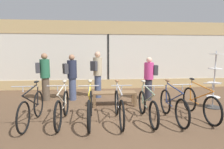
{
  "coord_description": "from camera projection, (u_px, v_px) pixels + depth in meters",
  "views": [
    {
      "loc": [
        -0.55,
        -4.61,
        1.76
      ],
      "look_at": [
        0.0,
        1.69,
        0.95
      ],
      "focal_mm": 28.0,
      "sensor_mm": 36.0,
      "label": 1
    }
  ],
  "objects": [
    {
      "name": "ground_plane",
      "position": [
        117.0,
        116.0,
        4.83
      ],
      "size": [
        24.0,
        24.0,
        0.0
      ],
      "primitive_type": "plane",
      "color": "brown"
    },
    {
      "name": "shop_back_wall",
      "position": [
        108.0,
        55.0,
        8.32
      ],
      "size": [
        12.0,
        0.08,
        3.2
      ],
      "color": "tan",
      "rests_on": "ground_plane"
    },
    {
      "name": "bicycle_far_left",
      "position": [
        32.0,
        108.0,
        4.29
      ],
      "size": [
        0.46,
        1.71,
        1.04
      ],
      "color": "black",
      "rests_on": "ground_plane"
    },
    {
      "name": "bicycle_left",
      "position": [
        62.0,
        107.0,
        4.37
      ],
      "size": [
        0.46,
        1.71,
        1.04
      ],
      "color": "black",
      "rests_on": "ground_plane"
    },
    {
      "name": "bicycle_center_left",
      "position": [
        90.0,
        108.0,
        4.32
      ],
      "size": [
        0.46,
        1.74,
        1.05
      ],
      "color": "black",
      "rests_on": "ground_plane"
    },
    {
      "name": "bicycle_center",
      "position": [
        119.0,
        107.0,
        4.41
      ],
      "size": [
        0.46,
        1.75,
        1.04
      ],
      "color": "black",
      "rests_on": "ground_plane"
    },
    {
      "name": "bicycle_center_right",
      "position": [
        147.0,
        106.0,
        4.5
      ],
      "size": [
        0.46,
        1.7,
        1.02
      ],
      "color": "black",
      "rests_on": "ground_plane"
    },
    {
      "name": "bicycle_right",
      "position": [
        173.0,
        105.0,
        4.52
      ],
      "size": [
        0.46,
        1.7,
        1.03
      ],
      "color": "black",
      "rests_on": "ground_plane"
    },
    {
      "name": "bicycle_far_right",
      "position": [
        199.0,
        103.0,
        4.7
      ],
      "size": [
        0.46,
        1.77,
        1.04
      ],
      "color": "black",
      "rests_on": "ground_plane"
    },
    {
      "name": "accessory_rack",
      "position": [
        214.0,
        85.0,
        5.51
      ],
      "size": [
        0.48,
        0.48,
        1.81
      ],
      "color": "#333333",
      "rests_on": "ground_plane"
    },
    {
      "name": "display_bench",
      "position": [
        114.0,
        94.0,
        5.77
      ],
      "size": [
        1.4,
        0.44,
        0.46
      ],
      "color": "brown",
      "rests_on": "ground_plane"
    },
    {
      "name": "customer_near_rack",
      "position": [
        72.0,
        76.0,
        6.36
      ],
      "size": [
        0.56,
        0.48,
        1.68
      ],
      "color": "#424C6B",
      "rests_on": "ground_plane"
    },
    {
      "name": "customer_by_window",
      "position": [
        45.0,
        75.0,
        6.29
      ],
      "size": [
        0.55,
        0.44,
        1.73
      ],
      "color": "brown",
      "rests_on": "ground_plane"
    },
    {
      "name": "customer_mid_floor",
      "position": [
        149.0,
        77.0,
        6.39
      ],
      "size": [
        0.51,
        0.37,
        1.59
      ],
      "color": "#2D2D38",
      "rests_on": "ground_plane"
    },
    {
      "name": "customer_near_bench",
      "position": [
        97.0,
        73.0,
        6.72
      ],
      "size": [
        0.52,
        0.56,
        1.78
      ],
      "color": "#424C6B",
      "rests_on": "ground_plane"
    }
  ]
}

